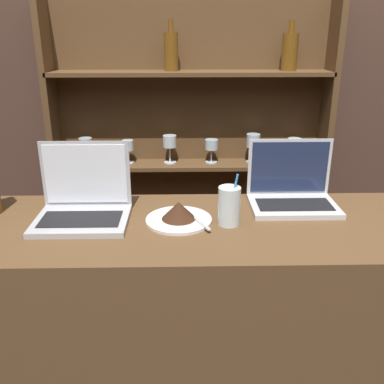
{
  "coord_description": "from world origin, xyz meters",
  "views": [
    {
      "loc": [
        -0.15,
        -0.98,
        1.67
      ],
      "look_at": [
        -0.13,
        0.29,
        1.19
      ],
      "focal_mm": 40.0,
      "sensor_mm": 36.0,
      "label": 1
    }
  ],
  "objects_px": {
    "laptop_near": "(83,203)",
    "water_glass": "(229,206)",
    "laptop_far": "(292,191)",
    "cake_plate": "(179,214)"
  },
  "relations": [
    {
      "from": "laptop_far",
      "to": "cake_plate",
      "type": "relative_size",
      "value": 1.38
    },
    {
      "from": "laptop_far",
      "to": "water_glass",
      "type": "distance_m",
      "value": 0.28
    },
    {
      "from": "water_glass",
      "to": "laptop_near",
      "type": "bearing_deg",
      "value": 173.25
    },
    {
      "from": "laptop_near",
      "to": "water_glass",
      "type": "relative_size",
      "value": 1.76
    },
    {
      "from": "laptop_near",
      "to": "water_glass",
      "type": "xyz_separation_m",
      "value": [
        0.47,
        -0.06,
        0.01
      ]
    },
    {
      "from": "cake_plate",
      "to": "laptop_near",
      "type": "bearing_deg",
      "value": 173.79
    },
    {
      "from": "cake_plate",
      "to": "laptop_far",
      "type": "bearing_deg",
      "value": 18.63
    },
    {
      "from": "cake_plate",
      "to": "water_glass",
      "type": "distance_m",
      "value": 0.17
    },
    {
      "from": "cake_plate",
      "to": "water_glass",
      "type": "bearing_deg",
      "value": -7.81
    },
    {
      "from": "laptop_near",
      "to": "water_glass",
      "type": "bearing_deg",
      "value": -6.75
    }
  ]
}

